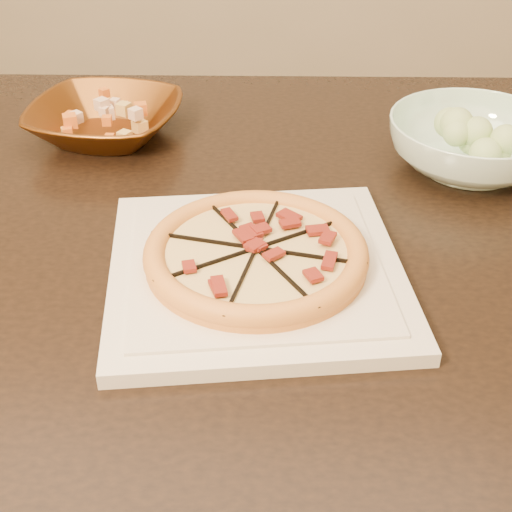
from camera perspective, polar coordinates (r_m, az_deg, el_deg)
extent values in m
cube|color=#3E2612|center=(1.56, -7.44, -19.30)|extent=(4.00, 4.00, 0.02)
cube|color=black|center=(0.98, -3.84, 3.01)|extent=(1.59, 1.11, 0.04)
cube|color=beige|center=(0.82, 0.00, -1.20)|extent=(0.39, 0.39, 0.02)
cube|color=beige|center=(0.82, 0.00, -0.58)|extent=(0.34, 0.34, 0.00)
cylinder|color=orange|center=(0.81, 0.00, -0.12)|extent=(0.25, 0.25, 0.01)
torus|color=orange|center=(0.81, 0.00, 0.35)|extent=(0.26, 0.26, 0.03)
cylinder|color=#DECA7C|center=(0.81, 0.00, 0.29)|extent=(0.21, 0.21, 0.01)
cube|color=black|center=(0.81, 0.00, 0.58)|extent=(0.04, 0.25, 0.01)
cube|color=black|center=(0.81, 0.00, 0.58)|extent=(0.15, 0.20, 0.01)
cube|color=black|center=(0.81, 0.00, 0.58)|extent=(0.25, 0.04, 0.01)
cube|color=black|center=(0.81, 0.00, 0.58)|extent=(0.20, 0.15, 0.01)
cube|color=maroon|center=(0.80, 1.27, 0.58)|extent=(0.03, 0.02, 0.00)
cube|color=maroon|center=(0.81, 2.97, 0.92)|extent=(0.03, 0.02, 0.00)
cube|color=maroon|center=(0.83, 4.10, 1.85)|extent=(0.03, 0.02, 0.00)
cube|color=maroon|center=(0.82, 1.25, 1.47)|extent=(0.03, 0.03, 0.00)
cube|color=maroon|center=(0.84, 1.39, 2.46)|extent=(0.02, 0.03, 0.00)
cube|color=maroon|center=(0.86, 0.39, 3.45)|extent=(0.01, 0.02, 0.00)
cube|color=maroon|center=(0.83, -0.59, 1.97)|extent=(0.02, 0.03, 0.00)
cube|color=maroon|center=(0.84, -2.21, 2.50)|extent=(0.03, 0.03, 0.00)
cube|color=maroon|center=(0.84, -4.46, 2.48)|extent=(0.03, 0.02, 0.00)
cube|color=maroon|center=(0.81, -2.69, 1.15)|extent=(0.03, 0.02, 0.00)
cube|color=maroon|center=(0.80, -4.50, 0.52)|extent=(0.03, 0.02, 0.00)
cube|color=maroon|center=(0.80, -1.48, 0.37)|extent=(0.03, 0.02, 0.00)
cube|color=maroon|center=(0.78, -2.41, -0.61)|extent=(0.03, 0.03, 0.00)
cube|color=maroon|center=(0.75, -2.23, -1.96)|extent=(0.02, 0.03, 0.00)
cube|color=maroon|center=(0.78, -0.18, -0.46)|extent=(0.01, 0.02, 0.00)
cube|color=maroon|center=(0.76, 1.07, -1.42)|extent=(0.02, 0.03, 0.00)
cube|color=maroon|center=(0.75, 3.40, -1.92)|extent=(0.03, 0.03, 0.00)
cube|color=maroon|center=(0.79, 2.21, -0.09)|extent=(0.03, 0.02, 0.00)
imported|color=brown|center=(1.16, -11.91, 10.55)|extent=(0.25, 0.25, 0.06)
cube|color=#DFAF89|center=(1.15, -12.17, 12.48)|extent=(0.03, 0.03, 0.03)
cube|color=#CD5D1A|center=(1.15, -11.38, 12.57)|extent=(0.03, 0.03, 0.03)
cube|color=gold|center=(1.16, -10.69, 12.83)|extent=(0.03, 0.03, 0.03)
cube|color=#DFAF89|center=(1.17, -10.32, 13.19)|extent=(0.03, 0.03, 0.03)
cube|color=#CD5D1A|center=(1.15, -11.92, 12.64)|extent=(0.03, 0.03, 0.03)
cube|color=gold|center=(1.17, -11.83, 12.94)|extent=(0.03, 0.03, 0.03)
cube|color=#DFAF89|center=(1.18, -12.22, 13.19)|extent=(0.03, 0.03, 0.03)
cube|color=#CD5D1A|center=(1.15, -12.20, 12.50)|extent=(0.03, 0.03, 0.03)
cube|color=gold|center=(1.16, -12.69, 12.67)|extent=(0.03, 0.03, 0.03)
cube|color=#DFAF89|center=(1.17, -13.52, 12.67)|extent=(0.03, 0.03, 0.03)
cube|color=#CD5D1A|center=(1.16, -14.49, 12.47)|extent=(0.03, 0.03, 0.03)
cube|color=gold|center=(1.15, -12.69, 12.42)|extent=(0.03, 0.03, 0.03)
cube|color=#DFAF89|center=(1.14, -13.41, 12.18)|extent=(0.03, 0.03, 0.03)
cube|color=#CD5D1A|center=(1.13, -13.87, 11.81)|extent=(0.03, 0.03, 0.03)
cube|color=gold|center=(1.15, -12.26, 12.42)|extent=(0.03, 0.03, 0.03)
cube|color=#DFAF89|center=(1.13, -12.45, 12.11)|extent=(0.03, 0.03, 0.03)
cube|color=#CD5D1A|center=(1.12, -12.13, 11.83)|extent=(0.03, 0.03, 0.03)
cube|color=gold|center=(1.10, -11.30, 11.67)|extent=(0.03, 0.03, 0.03)
cube|color=#DFAF89|center=(1.14, -11.80, 12.34)|extent=(0.03, 0.03, 0.03)
cube|color=#CD5D1A|center=(1.13, -11.01, 12.31)|extent=(0.03, 0.03, 0.03)
imported|color=silver|center=(1.09, 16.89, 8.54)|extent=(0.29, 0.29, 0.08)
sphere|color=beige|center=(1.06, 17.40, 11.24)|extent=(0.04, 0.04, 0.04)
sphere|color=beige|center=(1.08, 18.23, 11.45)|extent=(0.04, 0.04, 0.04)
sphere|color=beige|center=(1.11, 17.50, 12.13)|extent=(0.04, 0.04, 0.04)
sphere|color=beige|center=(1.07, 16.98, 11.51)|extent=(0.04, 0.04, 0.04)
sphere|color=beige|center=(1.07, 15.51, 11.68)|extent=(0.04, 0.04, 0.04)
sphere|color=beige|center=(1.06, 17.27, 11.23)|extent=(0.04, 0.04, 0.04)
sphere|color=beige|center=(1.04, 16.87, 10.82)|extent=(0.04, 0.04, 0.04)
sphere|color=beige|center=(1.02, 18.24, 10.11)|extent=(0.04, 0.04, 0.04)
sphere|color=beige|center=(1.06, 18.13, 10.95)|extent=(0.04, 0.04, 0.04)
cube|color=red|center=(1.10, 18.64, 11.15)|extent=(0.02, 0.02, 0.01)
cube|color=red|center=(1.04, 15.93, 10.42)|extent=(0.02, 0.02, 0.01)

